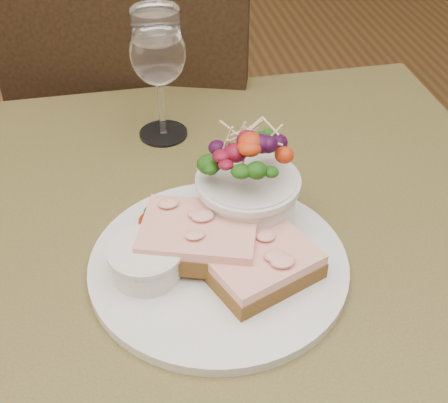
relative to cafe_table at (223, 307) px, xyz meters
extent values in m
cube|color=#44401D|center=(0.00, 0.00, 0.08)|extent=(0.80, 0.80, 0.04)
cylinder|color=black|center=(-0.34, 0.34, -0.29)|extent=(0.05, 0.05, 0.71)
cylinder|color=black|center=(0.34, 0.34, -0.29)|extent=(0.05, 0.05, 0.71)
cube|color=black|center=(-0.03, 0.62, -0.20)|extent=(0.53, 0.53, 0.04)
cube|color=black|center=(-0.08, 0.44, 0.03)|extent=(0.41, 0.17, 0.45)
cube|color=black|center=(-0.03, 0.62, -0.42)|extent=(0.45, 0.45, 0.45)
cylinder|color=silver|center=(-0.01, -0.03, 0.11)|extent=(0.29, 0.29, 0.01)
cube|color=#523616|center=(0.03, -0.06, 0.12)|extent=(0.14, 0.12, 0.02)
cube|color=#FEEEC0|center=(0.03, -0.06, 0.14)|extent=(0.13, 0.12, 0.01)
cube|color=#523616|center=(-0.03, -0.01, 0.13)|extent=(0.15, 0.13, 0.02)
cube|color=#FEEEC0|center=(-0.03, -0.01, 0.15)|extent=(0.15, 0.13, 0.01)
cylinder|color=silver|center=(-0.09, -0.03, 0.13)|extent=(0.08, 0.08, 0.04)
cylinder|color=olive|center=(-0.09, -0.03, 0.15)|extent=(0.07, 0.07, 0.01)
cylinder|color=silver|center=(0.04, 0.03, 0.14)|extent=(0.11, 0.11, 0.06)
ellipsoid|color=#103309|center=(0.04, 0.03, 0.20)|extent=(0.10, 0.10, 0.06)
ellipsoid|color=#103309|center=(-0.07, 0.05, 0.12)|extent=(0.04, 0.04, 0.01)
sphere|color=maroon|center=(-0.08, 0.04, 0.12)|extent=(0.02, 0.02, 0.02)
cylinder|color=white|center=(-0.04, 0.25, 0.10)|extent=(0.07, 0.07, 0.00)
cylinder|color=white|center=(-0.04, 0.25, 0.15)|extent=(0.01, 0.01, 0.09)
ellipsoid|color=white|center=(-0.04, 0.25, 0.23)|extent=(0.08, 0.08, 0.09)
camera|label=1|loc=(-0.10, -0.52, 0.60)|focal=50.00mm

